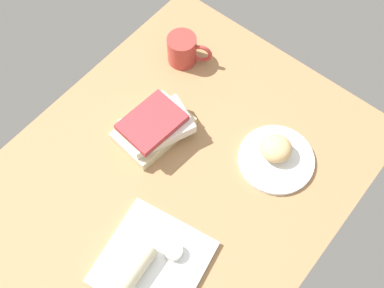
# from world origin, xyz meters

# --- Properties ---
(dining_table) EXTENTS (1.10, 0.90, 0.04)m
(dining_table) POSITION_xyz_m (0.00, 0.00, 0.02)
(dining_table) COLOR #9E754C
(dining_table) RESTS_ON ground
(round_plate) EXTENTS (0.22, 0.22, 0.01)m
(round_plate) POSITION_xyz_m (0.20, -0.20, 0.05)
(round_plate) COLOR white
(round_plate) RESTS_ON dining_table
(scone_pastry) EXTENTS (0.12, 0.12, 0.06)m
(scone_pastry) POSITION_xyz_m (0.21, -0.18, 0.09)
(scone_pastry) COLOR #D8B379
(scone_pastry) RESTS_ON round_plate
(square_plate) EXTENTS (0.30, 0.30, 0.02)m
(square_plate) POSITION_xyz_m (-0.25, -0.12, 0.05)
(square_plate) COLOR white
(square_plate) RESTS_ON dining_table
(sauce_cup) EXTENTS (0.05, 0.05, 0.03)m
(sauce_cup) POSITION_xyz_m (-0.19, -0.15, 0.07)
(sauce_cup) COLOR silver
(sauce_cup) RESTS_ON square_plate
(breakfast_wrap) EXTENTS (0.12, 0.07, 0.06)m
(breakfast_wrap) POSITION_xyz_m (-0.29, -0.10, 0.09)
(breakfast_wrap) COLOR beige
(breakfast_wrap) RESTS_ON square_plate
(book_stack) EXTENTS (0.23, 0.19, 0.09)m
(book_stack) POSITION_xyz_m (0.05, 0.13, 0.08)
(book_stack) COLOR beige
(book_stack) RESTS_ON dining_table
(coffee_mug) EXTENTS (0.09, 0.14, 0.10)m
(coffee_mug) POSITION_xyz_m (0.31, 0.25, 0.09)
(coffee_mug) COLOR #B23833
(coffee_mug) RESTS_ON dining_table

